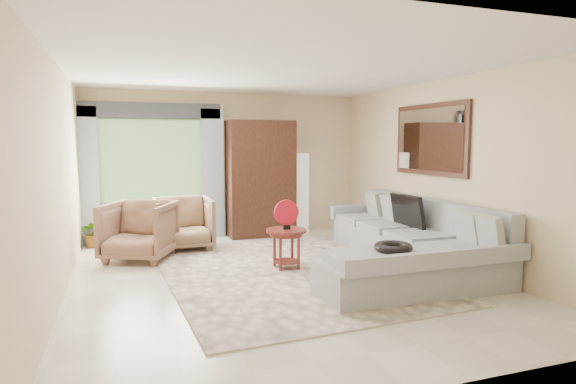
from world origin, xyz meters
name	(u,v)px	position (x,y,z in m)	size (l,w,h in m)	color
ground	(279,277)	(0.00, 0.00, 0.00)	(6.00, 6.00, 0.00)	silver
area_rug	(286,273)	(0.14, 0.10, 0.01)	(3.00, 4.00, 0.02)	beige
sectional_sofa	(408,248)	(1.78, -0.18, 0.28)	(2.30, 3.46, 0.90)	#A7ABB0
tv_screen	(407,211)	(2.05, 0.26, 0.72)	(0.06, 0.74, 0.48)	black
garden_hose	(393,247)	(1.00, -1.08, 0.55)	(0.43, 0.43, 0.09)	black
coffee_table	(286,248)	(0.22, 0.34, 0.29)	(0.55, 0.55, 0.55)	#511B15
red_disc	(286,212)	(0.22, 0.34, 0.78)	(0.34, 0.34, 0.03)	red
armchair_left	(139,231)	(-1.63, 1.54, 0.43)	(0.91, 0.94, 0.86)	brown
armchair_right	(183,223)	(-0.94, 2.04, 0.42)	(0.89, 0.92, 0.83)	brown
potted_plant	(94,232)	(-2.30, 2.69, 0.25)	(0.44, 0.38, 0.49)	#999999
armoire	(261,179)	(0.55, 2.72, 1.05)	(1.20, 0.55, 2.10)	black
floor_lamp	(301,193)	(1.35, 2.78, 0.75)	(0.24, 0.24, 1.50)	silver
window	(151,160)	(-1.35, 2.97, 1.40)	(1.80, 0.04, 1.40)	#669E59
curtain_left	(86,176)	(-2.40, 2.88, 1.15)	(0.40, 0.08, 2.30)	#9EB7CC
curtain_right	(213,174)	(-0.30, 2.88, 1.15)	(0.40, 0.08, 2.30)	#9EB7CC
valance	(150,110)	(-1.35, 2.90, 2.25)	(2.40, 0.12, 0.26)	#1E232D
wall_mirror	(430,140)	(2.46, 0.35, 1.75)	(0.05, 1.70, 1.05)	black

